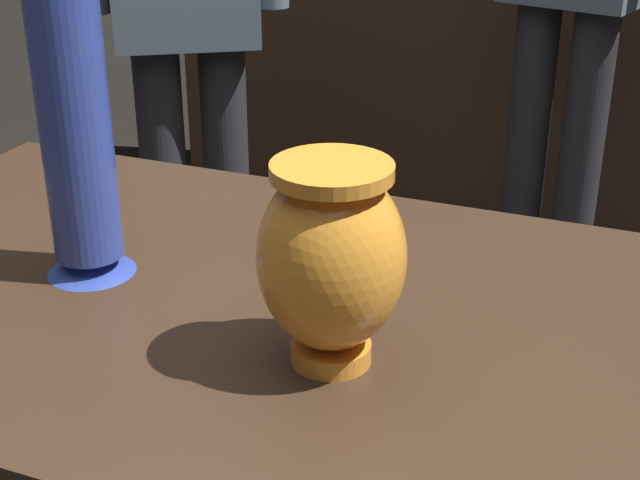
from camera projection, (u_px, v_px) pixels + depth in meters
name	position (u px, v px, depth m)	size (l,w,h in m)	color
back_display_shelf	(576.00, 76.00, 2.92)	(2.60, 0.40, 0.99)	#422D1E
vase_centerpiece	(331.00, 257.00, 0.81)	(0.13, 0.13, 0.19)	orange
vase_tall_behind	(77.00, 139.00, 0.95)	(0.10, 0.10, 0.32)	#2D429E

